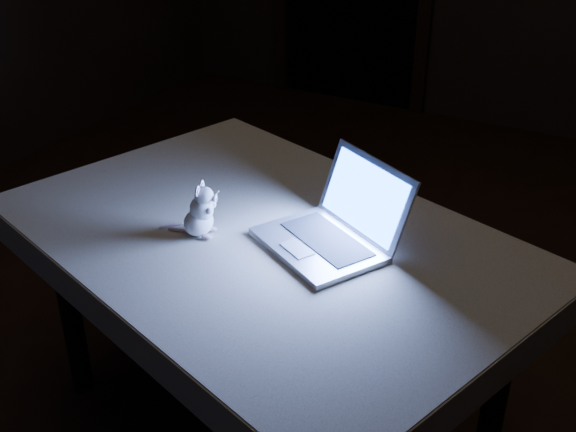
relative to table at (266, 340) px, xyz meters
The scene contains 5 objects.
floor 0.47m from the table, 76.18° to the left, with size 5.00×5.00×0.00m, color black.
table is the anchor object (origin of this frame).
tablecloth 0.32m from the table, 157.88° to the right, with size 1.37×0.92×0.09m, color beige, non-canonical shape.
laptop 0.48m from the table, ahead, with size 0.31×0.27×0.21m, color #B1B0B4, non-canonical shape.
plush_mouse 0.45m from the table, 150.05° to the right, with size 0.11×0.11×0.15m, color white, non-canonical shape.
Camera 1 is at (0.75, -1.69, 1.64)m, focal length 45.00 mm.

